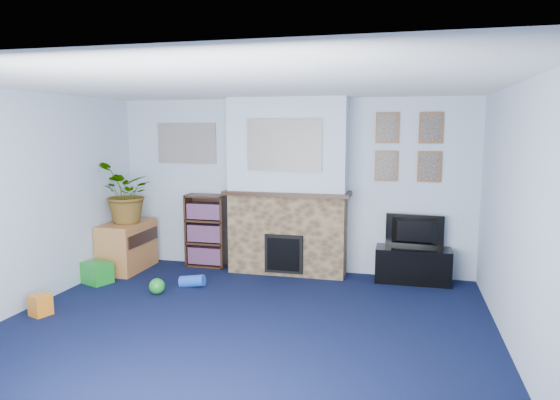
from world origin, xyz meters
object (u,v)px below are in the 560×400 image
(tv_stand, at_px, (413,265))
(television, at_px, (414,232))
(sideboard, at_px, (128,245))
(bookshelf, at_px, (207,232))

(tv_stand, bearing_deg, television, 90.00)
(television, relative_size, sideboard, 0.85)
(television, height_order, bookshelf, bookshelf)
(tv_stand, distance_m, sideboard, 3.95)
(tv_stand, xyz_separation_m, sideboard, (-3.93, -0.37, 0.12))
(television, bearing_deg, tv_stand, 95.36)
(tv_stand, height_order, bookshelf, bookshelf)
(tv_stand, bearing_deg, sideboard, -174.64)
(bookshelf, distance_m, sideboard, 1.13)
(sideboard, bearing_deg, television, 5.65)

